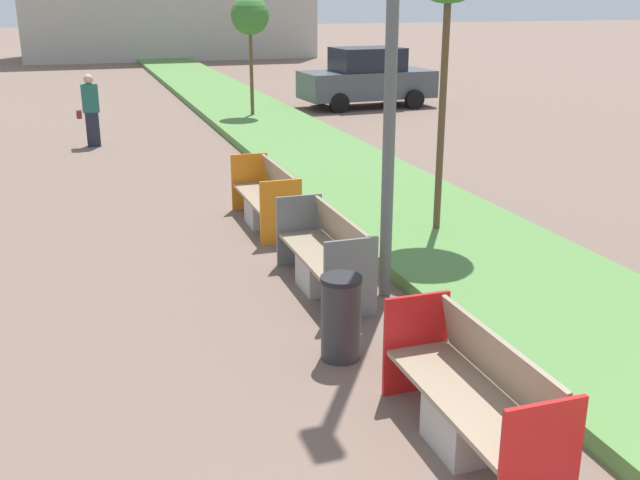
# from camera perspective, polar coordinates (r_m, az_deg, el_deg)

# --- Properties ---
(planter_grass_strip) EXTENTS (2.80, 120.00, 0.18)m
(planter_grass_strip) POSITION_cam_1_polar(r_m,az_deg,el_deg) (14.83, 1.91, 5.13)
(planter_grass_strip) COLOR #568442
(planter_grass_strip) RESTS_ON ground
(bench_red_frame) EXTENTS (0.65, 1.95, 0.94)m
(bench_red_frame) POSITION_cam_1_polar(r_m,az_deg,el_deg) (6.13, 11.50, -12.33)
(bench_red_frame) COLOR #ADA8A0
(bench_red_frame) RESTS_ON ground
(bench_grey_frame) EXTENTS (0.65, 1.98, 0.94)m
(bench_grey_frame) POSITION_cam_1_polar(r_m,az_deg,el_deg) (9.09, 0.41, -1.57)
(bench_grey_frame) COLOR #ADA8A0
(bench_grey_frame) RESTS_ON ground
(bench_orange_frame) EXTENTS (0.65, 1.99, 0.94)m
(bench_orange_frame) POSITION_cam_1_polar(r_m,az_deg,el_deg) (11.69, -4.08, 2.91)
(bench_orange_frame) COLOR #ADA8A0
(bench_orange_frame) RESTS_ON ground
(litter_bin) EXTENTS (0.41, 0.41, 0.86)m
(litter_bin) POSITION_cam_1_polar(r_m,az_deg,el_deg) (7.36, 1.60, -5.93)
(litter_bin) COLOR #2D2D30
(litter_bin) RESTS_ON ground
(sapling_tree_far) EXTENTS (1.05, 1.05, 3.42)m
(sapling_tree_far) POSITION_cam_1_polar(r_m,az_deg,el_deg) (21.53, -5.36, 16.58)
(sapling_tree_far) COLOR brown
(sapling_tree_far) RESTS_ON ground
(pedestrian_walking) EXTENTS (0.53, 0.24, 1.69)m
(pedestrian_walking) POSITION_cam_1_polar(r_m,az_deg,el_deg) (18.61, -17.07, 9.44)
(pedestrian_walking) COLOR #232633
(pedestrian_walking) RESTS_ON ground
(parked_car_distant) EXTENTS (4.29, 2.00, 1.86)m
(parked_car_distant) POSITION_cam_1_polar(r_m,az_deg,el_deg) (24.36, 3.61, 12.21)
(parked_car_distant) COLOR #474C51
(parked_car_distant) RESTS_ON ground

